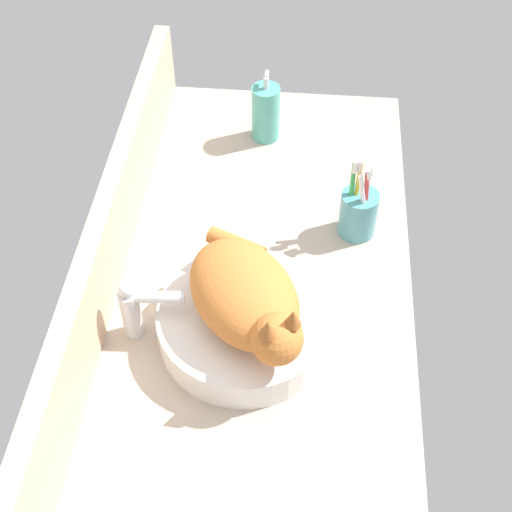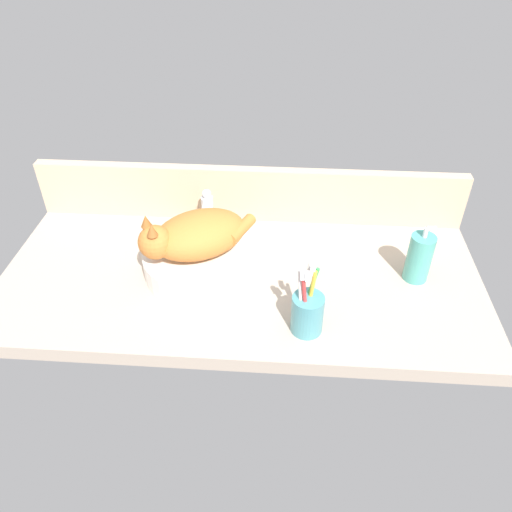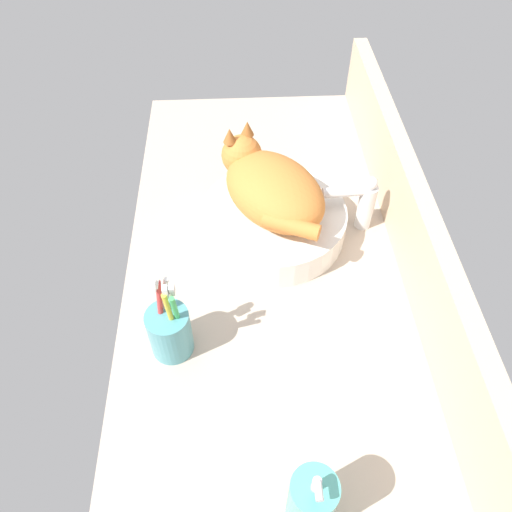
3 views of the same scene
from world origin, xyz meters
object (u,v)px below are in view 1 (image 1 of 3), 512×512
at_px(sink_basin, 244,324).
at_px(cat, 248,297).
at_px(soap_dispenser, 266,113).
at_px(faucet, 136,307).
at_px(toothbrush_cup, 358,212).

relative_size(sink_basin, cat, 1.04).
relative_size(cat, soap_dispenser, 1.80).
height_order(faucet, toothbrush_cup, toothbrush_cup).
height_order(sink_basin, toothbrush_cup, toothbrush_cup).
relative_size(sink_basin, faucet, 2.30).
distance_m(sink_basin, cat, 0.09).
distance_m(cat, toothbrush_cup, 0.36).
distance_m(sink_basin, toothbrush_cup, 0.35).
relative_size(sink_basin, toothbrush_cup, 1.68).
xyz_separation_m(cat, faucet, (-0.00, 0.20, -0.05)).
bearing_deg(sink_basin, soap_dispenser, 0.82).
xyz_separation_m(faucet, toothbrush_cup, (0.29, -0.39, -0.02)).
xyz_separation_m(soap_dispenser, toothbrush_cup, (-0.29, -0.21, -0.01)).
bearing_deg(cat, soap_dispenser, 1.58).
bearing_deg(soap_dispenser, toothbrush_cup, -144.27).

